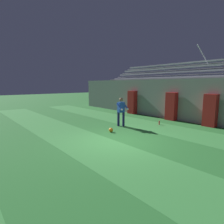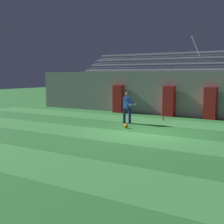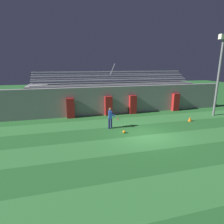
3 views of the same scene
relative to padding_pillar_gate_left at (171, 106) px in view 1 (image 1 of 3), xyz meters
name	(u,v)px [view 1 (image 1 of 3)]	position (x,y,z in m)	size (l,w,h in m)	color
ground_plane	(119,141)	(1.28, -5.95, -0.95)	(80.00, 80.00, 0.00)	#286B2D
turf_stripe_mid	(95,147)	(1.28, -7.21, -0.94)	(28.00, 2.37, 0.01)	#38843D
turf_stripe_far	(166,129)	(1.28, -2.48, -0.94)	(28.00, 2.37, 0.01)	#38843D
back_wall	(194,101)	(1.28, 0.55, 0.45)	(24.00, 0.60, 2.80)	gray
padding_pillar_gate_left	(171,106)	(0.00, 0.00, 0.00)	(0.71, 0.44, 1.90)	#B21E1E
padding_pillar_gate_right	(210,110)	(2.56, 0.00, 0.00)	(0.71, 0.44, 1.90)	#B21E1E
padding_pillar_far_left	(132,102)	(-3.69, 0.00, 0.00)	(0.71, 0.44, 1.90)	#B21E1E
bleacher_stand	(208,98)	(1.28, 2.54, 0.55)	(18.00, 3.35, 5.03)	gray
goalkeeper	(121,110)	(-0.82, -3.89, 0.01)	(0.62, 0.63, 1.67)	#19194C
soccer_ball	(111,130)	(-0.13, -5.24, -0.84)	(0.22, 0.22, 0.22)	orange
water_bottle	(159,123)	(0.41, -1.87, -0.83)	(0.07, 0.07, 0.24)	red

